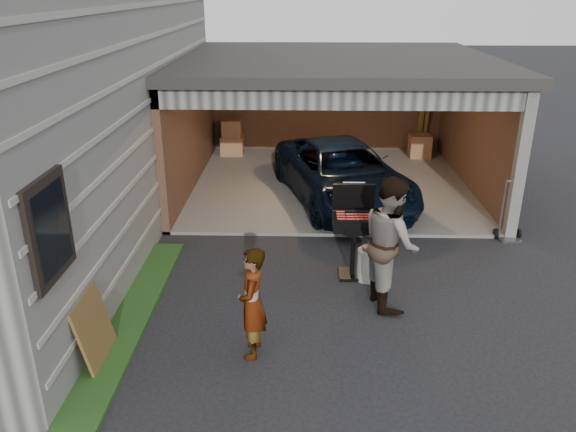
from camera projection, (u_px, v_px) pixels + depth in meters
name	position (u px, v px, depth m)	size (l,w,h in m)	color
ground	(293.00, 350.00, 7.13)	(80.00, 80.00, 0.00)	black
groundcover_strip	(90.00, 398.00, 6.25)	(0.50, 8.00, 0.06)	#193814
garage	(333.00, 101.00, 12.68)	(6.80, 6.30, 2.90)	#605E59
minivan	(343.00, 176.00, 11.68)	(2.04, 4.44, 1.23)	black
woman	(252.00, 303.00, 6.80)	(0.53, 0.35, 1.44)	#C8DDFB
man	(391.00, 242.00, 7.86)	(0.93, 0.73, 1.92)	#3C1D17
bbq_grill	(354.00, 225.00, 8.66)	(0.66, 0.58, 1.46)	black
propane_tank	(368.00, 265.00, 8.75)	(0.34, 0.34, 0.51)	silver
plywood_panel	(94.00, 329.00, 6.76)	(0.04, 0.81, 0.91)	brown
hand_truck	(509.00, 228.00, 10.16)	(0.48, 0.37, 1.13)	slate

